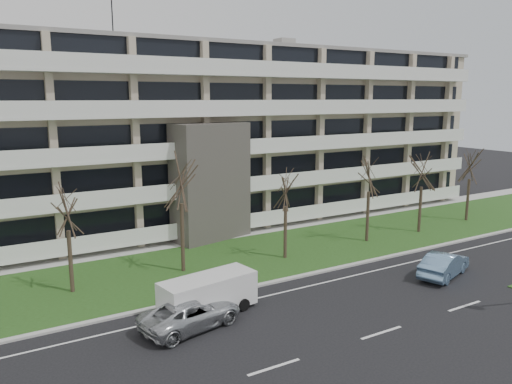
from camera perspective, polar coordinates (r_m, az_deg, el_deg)
ground at (r=25.08m, az=14.14°, el=-15.33°), size 160.00×160.00×0.00m
grass_verge at (r=34.75m, az=-1.16°, el=-7.46°), size 90.00×10.00×0.06m
curb at (r=30.73m, az=3.49°, el=-9.91°), size 90.00×0.35×0.12m
sidewalk at (r=39.42m, az=-5.10°, el=-5.27°), size 90.00×2.00×0.08m
lane_edge_line at (r=29.60m, az=5.14°, el=-10.87°), size 90.00×0.12×0.01m
apartment_building at (r=44.28m, az=-9.11°, el=6.38°), size 60.50×15.10×18.75m
silver_pickup at (r=24.79m, az=-7.41°, el=-13.60°), size 5.47×3.37×1.42m
blue_sedan at (r=33.16m, az=20.68°, el=-7.75°), size 4.88×3.02×1.52m
white_van at (r=26.06m, az=-5.37°, el=-11.21°), size 5.25×2.64×1.95m
tree_2 at (r=29.30m, az=-20.84°, el=-1.52°), size 3.23×3.23×6.47m
tree_3 at (r=30.92m, az=-8.60°, el=1.82°), size 3.96×3.96×7.91m
tree_4 at (r=33.43m, az=3.43°, el=0.76°), size 3.28×3.28×6.57m
tree_5 at (r=38.33m, az=12.84°, el=2.26°), size 3.48×3.48×6.96m
tree_6 at (r=42.19m, az=18.50°, el=2.53°), size 3.39×3.39×6.78m
tree_7 at (r=47.75m, az=23.33°, el=3.12°), size 3.39×3.39×6.79m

